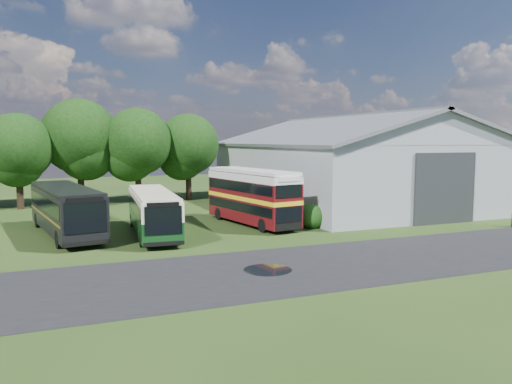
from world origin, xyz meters
name	(u,v)px	position (x,y,z in m)	size (l,w,h in m)	color
ground	(271,254)	(0.00, 0.00, 0.00)	(120.00, 120.00, 0.00)	#1D3410
asphalt_road	(353,261)	(3.00, -3.00, 0.00)	(60.00, 8.00, 0.02)	black
puddle	(268,270)	(-1.50, -3.00, 0.00)	(2.20, 2.20, 0.01)	black
storage_shed	(350,159)	(15.00, 15.98, 4.17)	(18.80, 24.80, 8.15)	gray
tree_left_b	(18,147)	(-13.00, 23.50, 5.25)	(5.78, 5.78, 8.16)	black
tree_mid	(79,137)	(-8.00, 24.80, 6.18)	(6.80, 6.80, 9.60)	black
tree_right_a	(137,142)	(-3.00, 23.80, 5.69)	(6.26, 6.26, 8.83)	black
tree_right_b	(188,145)	(2.00, 24.60, 5.44)	(5.98, 5.98, 8.45)	black
shrub_front	(311,228)	(5.60, 6.00, 0.00)	(1.70, 1.70, 1.70)	#194714
shrub_mid	(298,223)	(5.60, 8.00, 0.00)	(1.60, 1.60, 1.60)	#194714
shrub_back	(286,219)	(5.60, 10.00, 0.00)	(1.80, 1.80, 1.80)	#194714
bus_green_single	(153,212)	(-4.68, 7.54, 1.45)	(2.99, 10.00, 2.72)	black
bus_maroon_double	(252,197)	(2.43, 8.82, 1.92)	(3.74, 9.19, 3.84)	black
bus_dark_single	(66,209)	(-9.69, 9.47, 1.60)	(4.26, 11.17, 3.01)	black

